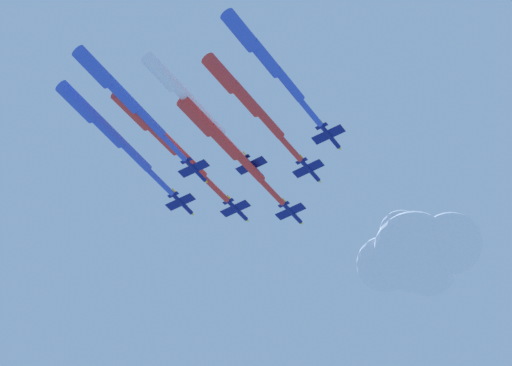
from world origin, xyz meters
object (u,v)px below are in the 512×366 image
jet_lead (224,142)px  jet_starboard_outer (122,95)px  jet_port_mid (187,98)px  jet_starboard_mid (107,129)px  jet_port_inner (162,137)px  jet_port_outer (266,59)px  jet_starboard_inner (246,100)px

jet_lead → jet_starboard_outer: bearing=64.8°
jet_port_mid → jet_starboard_mid: 22.90m
jet_port_inner → jet_port_outer: bearing=167.7°
jet_port_mid → jet_port_outer: (-23.56, 1.65, -3.02)m
jet_port_outer → jet_starboard_outer: size_ratio=0.97×
jet_lead → jet_starboard_mid: size_ratio=0.98×
jet_starboard_inner → jet_starboard_outer: bearing=37.9°
jet_port_mid → jet_port_outer: 23.81m
jet_lead → jet_starboard_mid: (23.42, 18.02, 1.38)m
jet_starboard_inner → jet_port_outer: size_ratio=1.00×
jet_starboard_outer → jet_lead: bearing=-115.2°
jet_lead → jet_port_inner: bearing=38.5°
jet_starboard_mid → jet_port_mid: bearing=-174.2°
jet_lead → jet_starboard_mid: bearing=37.6°
jet_starboard_inner → jet_starboard_outer: 30.07m
jet_starboard_mid → jet_starboard_outer: jet_starboard_mid is taller
jet_port_mid → jet_starboard_mid: jet_port_mid is taller
jet_lead → jet_starboard_mid: jet_starboard_mid is taller
jet_starboard_mid → jet_port_outer: (-46.35, -0.65, -2.86)m
jet_port_mid → jet_port_outer: size_ratio=0.98×
jet_starboard_inner → jet_starboard_mid: size_ratio=0.92×
jet_starboard_inner → jet_port_outer: (-11.52, 9.73, -3.03)m
jet_port_inner → jet_starboard_outer: size_ratio=1.07×
jet_port_inner → jet_starboard_mid: 14.02m
jet_port_outer → jet_starboard_inner: bearing=-40.2°
jet_port_inner → jet_port_mid: size_ratio=1.12×
jet_port_inner → jet_starboard_inner: 23.76m
jet_lead → jet_port_outer: jet_lead is taller
jet_starboard_inner → jet_starboard_mid: bearing=16.6°
jet_port_inner → jet_starboard_inner: jet_starboard_inner is taller
jet_starboard_mid → jet_port_outer: 46.44m
jet_port_inner → jet_starboard_outer: jet_port_inner is taller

